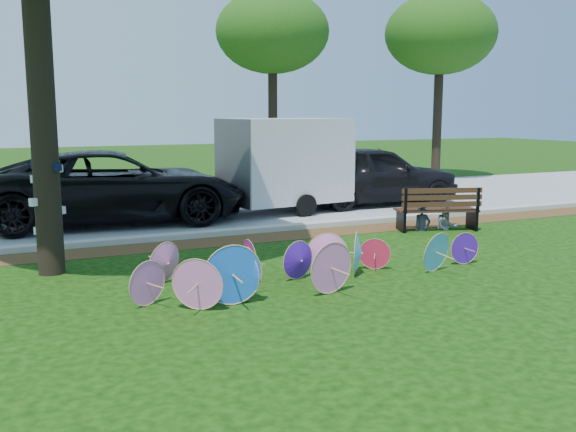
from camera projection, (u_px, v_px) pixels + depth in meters
name	position (u px, v px, depth m)	size (l,w,h in m)	color
ground	(312.00, 297.00, 9.65)	(90.00, 90.00, 0.00)	black
mulch_strip	(219.00, 242.00, 13.70)	(90.00, 1.00, 0.01)	#472D16
curb	(209.00, 234.00, 14.32)	(90.00, 0.30, 0.12)	#B7B5AD
street	(165.00, 210.00, 18.06)	(90.00, 8.00, 0.01)	gray
parasol_pile	(289.00, 264.00, 10.12)	(6.46, 2.30, 0.89)	pink
black_van	(114.00, 187.00, 15.89)	(3.00, 6.50, 1.81)	black
dark_pickup	(371.00, 175.00, 19.04)	(2.12, 5.26, 1.79)	black
cargo_trailer	(285.00, 160.00, 17.62)	(3.24, 2.05, 2.87)	silver
park_bench	(436.00, 209.00, 15.02)	(1.94, 0.74, 1.01)	black
person_left	(423.00, 205.00, 14.91)	(0.44, 0.29, 1.21)	#333746
person_right	(447.00, 204.00, 15.19)	(0.57, 0.44, 1.17)	#B1B0B9
bg_trees	(224.00, 28.00, 23.29)	(23.58, 6.71, 7.40)	black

